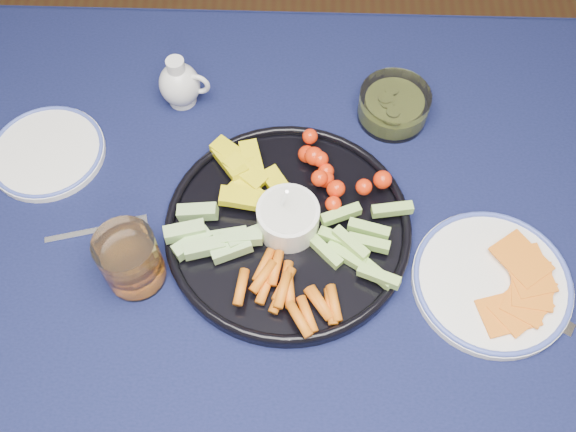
{
  "coord_description": "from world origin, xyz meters",
  "views": [
    {
      "loc": [
        0.12,
        -0.39,
        1.58
      ],
      "look_at": [
        0.11,
        0.07,
        0.79
      ],
      "focal_mm": 40.0,
      "sensor_mm": 36.0,
      "label": 1
    }
  ],
  "objects_px": {
    "side_plate_extra": "(47,152)",
    "pickle_bowl": "(394,106)",
    "dining_table": "(216,296)",
    "crudite_platter": "(286,226)",
    "creamer_pitcher": "(180,84)",
    "juice_tumbler": "(131,262)",
    "cheese_plate": "(493,281)"
  },
  "relations": [
    {
      "from": "creamer_pitcher",
      "to": "pickle_bowl",
      "type": "relative_size",
      "value": 0.81
    },
    {
      "from": "creamer_pitcher",
      "to": "crudite_platter",
      "type": "bearing_deg",
      "value": -53.76
    },
    {
      "from": "creamer_pitcher",
      "to": "cheese_plate",
      "type": "bearing_deg",
      "value": -34.16
    },
    {
      "from": "cheese_plate",
      "to": "dining_table",
      "type": "bearing_deg",
      "value": 179.13
    },
    {
      "from": "cheese_plate",
      "to": "juice_tumbler",
      "type": "xyz_separation_m",
      "value": [
        -0.5,
        -0.0,
        0.03
      ]
    },
    {
      "from": "cheese_plate",
      "to": "juice_tumbler",
      "type": "bearing_deg",
      "value": -179.74
    },
    {
      "from": "dining_table",
      "to": "juice_tumbler",
      "type": "relative_size",
      "value": 16.77
    },
    {
      "from": "creamer_pitcher",
      "to": "side_plate_extra",
      "type": "height_order",
      "value": "creamer_pitcher"
    },
    {
      "from": "creamer_pitcher",
      "to": "juice_tumbler",
      "type": "xyz_separation_m",
      "value": [
        -0.03,
        -0.32,
        0.0
      ]
    },
    {
      "from": "dining_table",
      "to": "cheese_plate",
      "type": "relative_size",
      "value": 7.4
    },
    {
      "from": "creamer_pitcher",
      "to": "side_plate_extra",
      "type": "distance_m",
      "value": 0.24
    },
    {
      "from": "pickle_bowl",
      "to": "side_plate_extra",
      "type": "distance_m",
      "value": 0.56
    },
    {
      "from": "dining_table",
      "to": "crudite_platter",
      "type": "relative_size",
      "value": 4.6
    },
    {
      "from": "crudite_platter",
      "to": "pickle_bowl",
      "type": "height_order",
      "value": "crudite_platter"
    },
    {
      "from": "juice_tumbler",
      "to": "side_plate_extra",
      "type": "bearing_deg",
      "value": 130.24
    },
    {
      "from": "dining_table",
      "to": "creamer_pitcher",
      "type": "bearing_deg",
      "value": 103.17
    },
    {
      "from": "side_plate_extra",
      "to": "pickle_bowl",
      "type": "bearing_deg",
      "value": 9.91
    },
    {
      "from": "crudite_platter",
      "to": "cheese_plate",
      "type": "xyz_separation_m",
      "value": [
        0.29,
        -0.07,
        -0.01
      ]
    },
    {
      "from": "juice_tumbler",
      "to": "cheese_plate",
      "type": "bearing_deg",
      "value": 0.26
    },
    {
      "from": "pickle_bowl",
      "to": "side_plate_extra",
      "type": "bearing_deg",
      "value": -170.09
    },
    {
      "from": "side_plate_extra",
      "to": "crudite_platter",
      "type": "bearing_deg",
      "value": -18.54
    },
    {
      "from": "creamer_pitcher",
      "to": "side_plate_extra",
      "type": "xyz_separation_m",
      "value": [
        -0.2,
        -0.12,
        -0.03
      ]
    },
    {
      "from": "dining_table",
      "to": "pickle_bowl",
      "type": "bearing_deg",
      "value": 46.88
    },
    {
      "from": "crudite_platter",
      "to": "cheese_plate",
      "type": "relative_size",
      "value": 1.61
    },
    {
      "from": "dining_table",
      "to": "crudite_platter",
      "type": "height_order",
      "value": "crudite_platter"
    },
    {
      "from": "dining_table",
      "to": "side_plate_extra",
      "type": "xyz_separation_m",
      "value": [
        -0.28,
        0.2,
        0.1
      ]
    },
    {
      "from": "pickle_bowl",
      "to": "crudite_platter",
      "type": "bearing_deg",
      "value": -126.54
    },
    {
      "from": "cheese_plate",
      "to": "side_plate_extra",
      "type": "bearing_deg",
      "value": 163.31
    },
    {
      "from": "creamer_pitcher",
      "to": "cheese_plate",
      "type": "distance_m",
      "value": 0.57
    },
    {
      "from": "juice_tumbler",
      "to": "side_plate_extra",
      "type": "xyz_separation_m",
      "value": [
        -0.17,
        0.21,
        -0.04
      ]
    },
    {
      "from": "crudite_platter",
      "to": "creamer_pitcher",
      "type": "height_order",
      "value": "crudite_platter"
    },
    {
      "from": "creamer_pitcher",
      "to": "pickle_bowl",
      "type": "bearing_deg",
      "value": -3.69
    }
  ]
}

